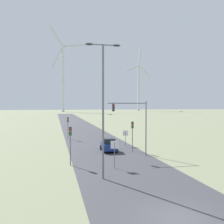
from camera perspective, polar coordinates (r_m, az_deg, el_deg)
The scene contains 12 objects.
ground_plane at distance 16.56m, azimuth 14.04°, elevation -21.34°, with size 600.00×600.00×0.00m, color #757A5B.
road_surface at distance 62.35m, azimuth -6.05°, elevation -4.27°, with size 10.00×240.00×0.01m.
streetlamp at distance 22.54m, azimuth -1.97°, elevation 3.38°, with size 3.08×0.32×11.65m.
stop_sign_near at distance 26.61m, azimuth 0.55°, elevation -8.06°, with size 0.81×0.07×2.80m.
stop_sign_far at distance 40.60m, azimuth 2.96°, elevation -5.07°, with size 0.81×0.07×2.42m.
traffic_light_post_near_left at distance 28.07m, azimuth -9.06°, elevation -5.45°, with size 0.28×0.33×4.08m.
traffic_light_post_near_right at distance 35.97m, azimuth 4.47°, elevation -3.85°, with size 0.28×0.34×4.09m.
traffic_light_post_mid_left at distance 49.15m, azimuth -9.58°, elevation -2.41°, with size 0.28×0.33×4.06m.
traffic_light_mast_overhead at distance 32.63m, azimuth 4.70°, elevation -1.12°, with size 5.02×0.35×6.85m.
car_approaching at distance 36.28m, azimuth -0.78°, elevation -7.12°, with size 2.04×4.20×1.83m.
wind_turbine_left at distance 226.10m, azimuth -10.64°, elevation 8.46°, with size 30.34×11.41×72.67m.
wind_turbine_center at distance 261.40m, azimuth 5.82°, elevation 6.31°, with size 29.57×9.91×62.50m.
Camera 1 is at (-6.82, -13.63, 6.46)m, focal length 42.00 mm.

